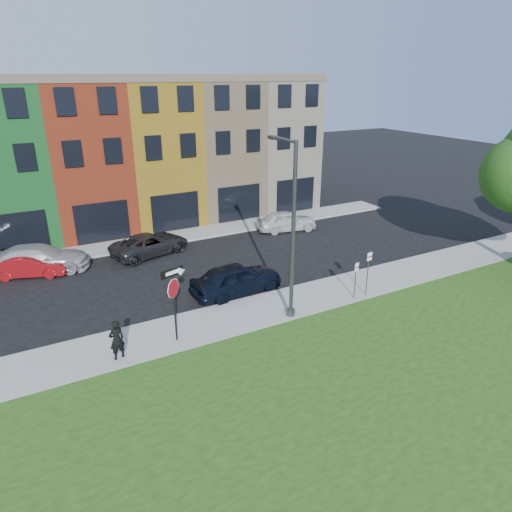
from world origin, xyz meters
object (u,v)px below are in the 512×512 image
sedan_near (236,279)px  stop_sign (173,290)px  man (117,340)px  street_lamp (291,232)px

sedan_near → stop_sign: bearing=120.2°
sedan_near → man: bearing=110.4°
stop_sign → sedan_near: stop_sign is taller
stop_sign → sedan_near: bearing=18.1°
stop_sign → sedan_near: (4.25, 2.98, -1.63)m
stop_sign → street_lamp: street_lamp is taller
street_lamp → man: bearing=-176.7°
sedan_near → street_lamp: size_ratio=0.62×
man → street_lamp: bearing=166.2°
man → sedan_near: size_ratio=0.34×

